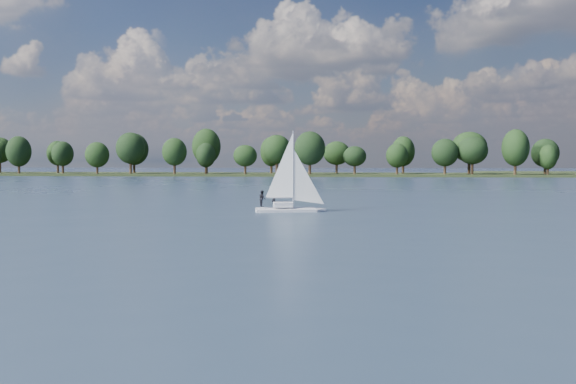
% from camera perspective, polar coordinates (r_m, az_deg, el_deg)
% --- Properties ---
extents(ground, '(700.00, 700.00, 0.00)m').
position_cam_1_polar(ground, '(118.13, 5.86, 0.22)').
color(ground, '#233342').
rests_on(ground, ground).
extents(far_shore, '(660.00, 40.00, 1.50)m').
position_cam_1_polar(far_shore, '(230.07, 5.97, 1.47)').
color(far_shore, black).
rests_on(far_shore, ground).
extents(sailboat, '(6.91, 3.42, 8.77)m').
position_cam_1_polar(sailboat, '(66.09, -0.13, 0.33)').
color(sailboat, silver).
rests_on(sailboat, ground).
extents(treeline, '(562.46, 74.36, 18.21)m').
position_cam_1_polar(treeline, '(226.94, 3.00, 3.47)').
color(treeline, black).
rests_on(treeline, ground).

